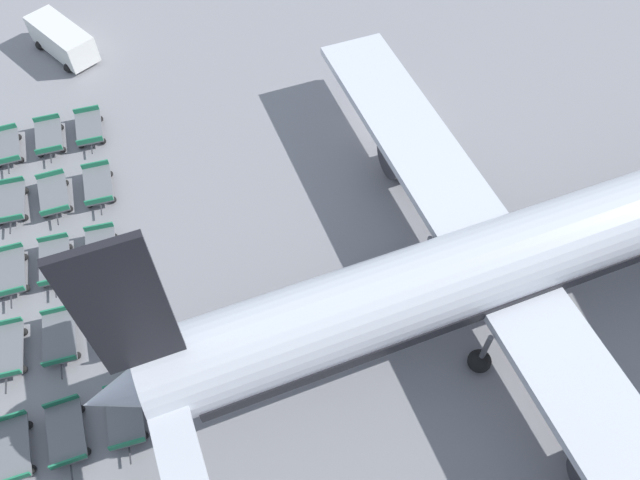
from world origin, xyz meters
TOP-DOWN VIEW (x-y plane):
  - ground_plane at (0.00, 0.00)m, footprint 500.00×500.00m
  - airplane at (12.89, 0.14)m, footprint 34.39×38.48m
  - service_van at (-12.86, -17.79)m, footprint 5.41×4.08m
  - baggage_dolly_row_near_col_a at (-4.77, -21.87)m, footprint 3.46×1.64m
  - baggage_dolly_row_near_col_b at (-0.49, -21.83)m, footprint 3.49×1.75m
  - baggage_dolly_row_near_col_c at (4.06, -22.10)m, footprint 3.46×1.65m
  - baggage_dolly_row_near_col_d at (8.36, -22.45)m, footprint 3.49×1.75m
  - baggage_dolly_row_near_col_e at (13.02, -22.46)m, footprint 3.45×1.61m
  - baggage_dolly_row_mid_a_col_a at (-4.83, -19.51)m, footprint 3.47×1.66m
  - baggage_dolly_row_mid_a_col_b at (-0.28, -19.63)m, footprint 3.46×1.64m
  - baggage_dolly_row_mid_a_col_c at (4.14, -19.96)m, footprint 3.49×1.73m
  - baggage_dolly_row_mid_a_col_d at (8.46, -20.12)m, footprint 3.48×1.71m
  - baggage_dolly_row_mid_a_col_e at (13.04, -20.28)m, footprint 3.46×1.64m
  - baggage_dolly_row_mid_b_col_a at (-4.80, -17.23)m, footprint 3.47×1.69m
  - baggage_dolly_row_mid_b_col_b at (-0.19, -17.30)m, footprint 3.48×1.69m
  - baggage_dolly_row_mid_b_col_c at (4.21, -17.71)m, footprint 3.50×1.77m
  - baggage_dolly_row_mid_b_col_d at (8.77, -17.64)m, footprint 3.45×1.63m
  - baggage_dolly_row_mid_b_col_e at (13.10, -17.86)m, footprint 3.48×1.70m

SIDE VIEW (x-z plane):
  - ground_plane at x=0.00m, z-range 0.00..0.00m
  - baggage_dolly_row_near_col_a at x=-4.77m, z-range 0.01..0.93m
  - baggage_dolly_row_near_col_b at x=-0.49m, z-range 0.01..0.93m
  - baggage_dolly_row_near_col_c at x=4.06m, z-range 0.01..0.93m
  - baggage_dolly_row_near_col_d at x=8.36m, z-range 0.01..0.93m
  - baggage_dolly_row_near_col_e at x=13.02m, z-range 0.01..0.93m
  - baggage_dolly_row_mid_a_col_a at x=-4.83m, z-range 0.01..0.93m
  - baggage_dolly_row_mid_a_col_b at x=-0.28m, z-range 0.01..0.93m
  - baggage_dolly_row_mid_a_col_c at x=4.14m, z-range 0.01..0.93m
  - baggage_dolly_row_mid_a_col_d at x=8.46m, z-range 0.01..0.93m
  - baggage_dolly_row_mid_a_col_e at x=13.04m, z-range 0.01..0.93m
  - baggage_dolly_row_mid_b_col_a at x=-4.80m, z-range 0.01..0.93m
  - baggage_dolly_row_mid_b_col_b at x=-0.19m, z-range 0.01..0.93m
  - baggage_dolly_row_mid_b_col_c at x=4.21m, z-range 0.01..0.93m
  - baggage_dolly_row_mid_b_col_d at x=8.77m, z-range 0.01..0.93m
  - baggage_dolly_row_mid_b_col_e at x=13.10m, z-range 0.01..0.93m
  - service_van at x=-12.86m, z-range 0.10..2.10m
  - airplane at x=12.89m, z-range -2.72..9.79m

